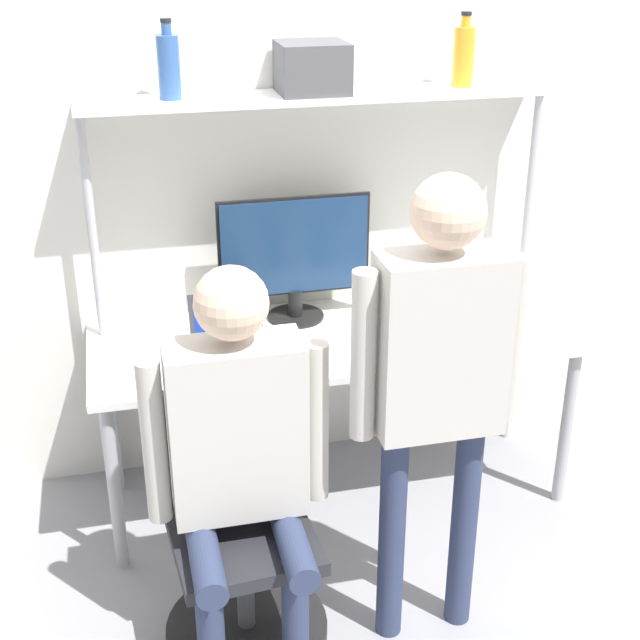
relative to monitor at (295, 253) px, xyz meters
name	(u,v)px	position (x,y,z in m)	size (l,w,h in m)	color
ground_plane	(357,541)	(0.12, -0.58, -1.03)	(12.00, 12.00, 0.00)	gray
wall_back	(313,164)	(0.12, 0.19, 0.32)	(8.00, 0.06, 2.70)	silver
desk	(335,350)	(0.12, -0.20, -0.36)	(1.96, 0.72, 0.75)	silver
shelf_unit	(322,152)	(0.12, 0.01, 0.41)	(1.86, 0.26, 1.67)	white
monitor	(295,253)	(0.00, 0.00, 0.00)	(0.63, 0.24, 0.53)	black
laptop	(229,342)	(-0.32, -0.31, -0.22)	(0.28, 0.25, 0.24)	#333338
cell_phone	(292,359)	(-0.09, -0.38, -0.28)	(0.07, 0.15, 0.01)	silver
office_chair	(242,568)	(-0.39, -0.95, -0.76)	(0.56, 0.56, 0.90)	black
person_seated	(239,440)	(-0.39, -0.99, -0.23)	(0.59, 0.47, 1.37)	#2D3856
person_standing	(439,362)	(0.23, -1.07, 0.01)	(0.56, 0.22, 1.64)	#2D3856
bottle_blue	(169,66)	(-0.46, 0.01, 0.76)	(0.08, 0.08, 0.29)	#335999
bottle_amber	(464,55)	(0.69, 0.01, 0.76)	(0.08, 0.08, 0.28)	gold
storage_box	(312,68)	(0.08, 0.01, 0.73)	(0.26, 0.24, 0.19)	#4C4C51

